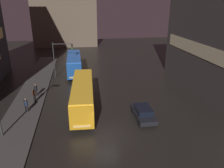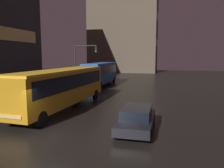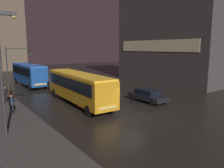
# 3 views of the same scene
# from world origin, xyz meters

# --- Properties ---
(ground_plane) EXTENTS (120.00, 120.00, 0.00)m
(ground_plane) POSITION_xyz_m (0.00, 0.00, 0.00)
(ground_plane) COLOR black
(sidewalk_left) EXTENTS (4.00, 48.00, 0.15)m
(sidewalk_left) POSITION_xyz_m (-9.00, 10.00, 0.07)
(sidewalk_left) COLOR #3D3A38
(sidewalk_left) RESTS_ON ground
(building_far_backdrop) EXTENTS (18.07, 12.00, 22.55)m
(building_far_backdrop) POSITION_xyz_m (-5.27, 51.60, 11.27)
(building_far_backdrop) COLOR brown
(building_far_backdrop) RESTS_ON ground
(bus_near) EXTENTS (3.10, 11.97, 3.25)m
(bus_near) POSITION_xyz_m (-1.93, 6.37, 2.01)
(bus_near) COLOR orange
(bus_near) RESTS_ON ground
(bus_far) EXTENTS (2.48, 10.52, 3.34)m
(bus_far) POSITION_xyz_m (-2.98, 20.81, 2.06)
(bus_far) COLOR #194793
(bus_far) RESTS_ON ground
(car_taxi) EXTENTS (1.95, 4.58, 1.38)m
(car_taxi) POSITION_xyz_m (4.64, 2.65, 0.72)
(car_taxi) COLOR black
(car_taxi) RESTS_ON ground
(pedestrian_near) EXTENTS (0.61, 0.61, 1.67)m
(pedestrian_near) POSITION_xyz_m (-8.24, 10.87, 1.17)
(pedestrian_near) COLOR black
(pedestrian_near) RESTS_ON sidewalk_left
(pedestrian_mid) EXTENTS (0.54, 0.54, 1.81)m
(pedestrian_mid) POSITION_xyz_m (-8.11, 8.79, 1.24)
(pedestrian_mid) COLOR black
(pedestrian_mid) RESTS_ON sidewalk_left
(pedestrian_far) EXTENTS (0.48, 0.48, 1.71)m
(pedestrian_far) POSITION_xyz_m (-8.59, 6.12, 1.18)
(pedestrian_far) COLOR black
(pedestrian_far) RESTS_ON sidewalk_left
(traffic_light_main) EXTENTS (3.40, 0.35, 6.07)m
(traffic_light_main) POSITION_xyz_m (-5.12, 19.18, 4.12)
(traffic_light_main) COLOR #2D2D2D
(traffic_light_main) RESTS_ON ground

